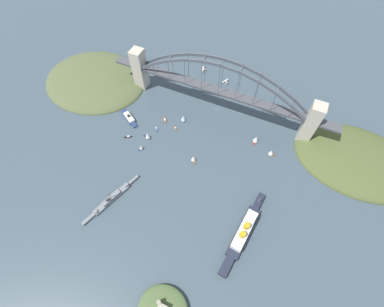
# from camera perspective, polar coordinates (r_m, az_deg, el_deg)

# --- Properties ---
(ground_plane) EXTENTS (1400.00, 1400.00, 0.00)m
(ground_plane) POSITION_cam_1_polar(r_m,az_deg,el_deg) (348.05, 5.39, 9.38)
(ground_plane) COLOR #3D4C56
(harbor_arch_bridge) EXTENTS (281.13, 15.62, 75.76)m
(harbor_arch_bridge) POSITION_cam_1_polar(r_m,az_deg,el_deg) (325.33, 5.85, 13.06)
(harbor_arch_bridge) COLOR #BCB29E
(harbor_arch_bridge) RESTS_ON ground
(headland_west_shore) EXTENTS (140.22, 99.56, 23.38)m
(headland_west_shore) POSITION_cam_1_polar(r_m,az_deg,el_deg) (355.76, 32.11, -1.25)
(headland_west_shore) COLOR #4C562D
(headland_west_shore) RESTS_ON ground
(headland_east_shore) EXTENTS (142.91, 122.68, 22.09)m
(headland_east_shore) POSITION_cam_1_polar(r_m,az_deg,el_deg) (406.55, -19.65, 14.57)
(headland_east_shore) COLOR #515B38
(headland_east_shore) RESTS_ON ground
(ocean_liner) EXTENTS (18.78, 90.99, 19.40)m
(ocean_liner) POSITION_cam_1_polar(r_m,az_deg,el_deg) (267.81, 11.06, -16.12)
(ocean_liner) COLOR #1E2333
(ocean_liner) RESTS_ON ground
(naval_cruiser) EXTENTS (25.74, 69.96, 15.65)m
(naval_cruiser) POSITION_cam_1_polar(r_m,az_deg,el_deg) (289.98, -17.01, -9.34)
(naval_cruiser) COLOR slate
(naval_cruiser) RESTS_ON ground
(harbor_ferry_steamer) EXTENTS (31.62, 22.23, 7.31)m
(harbor_ferry_steamer) POSITION_cam_1_polar(r_m,az_deg,el_deg) (344.07, -13.38, 7.50)
(harbor_ferry_steamer) COLOR navy
(harbor_ferry_steamer) RESTS_ON ground
(seaplane_taxiing_near_bridge) EXTENTS (8.09, 10.15, 5.05)m
(seaplane_taxiing_near_bridge) POSITION_cam_1_polar(r_m,az_deg,el_deg) (382.40, 7.25, 15.09)
(seaplane_taxiing_near_bridge) COLOR #B7B7B2
(seaplane_taxiing_near_bridge) RESTS_ON ground
(seaplane_second_in_formation) EXTENTS (7.63, 9.97, 4.97)m
(seaplane_second_in_formation) POSITION_cam_1_polar(r_m,az_deg,el_deg) (398.88, 2.50, 17.63)
(seaplane_second_in_formation) COLOR #B7B7B2
(seaplane_second_in_formation) RESTS_ON ground
(small_boat_0) EXTENTS (9.04, 9.35, 2.03)m
(small_boat_0) POSITION_cam_1_polar(r_m,az_deg,el_deg) (336.47, -5.88, 7.25)
(small_boat_0) COLOR brown
(small_boat_0) RESTS_ON ground
(small_boat_1) EXTENTS (7.35, 3.39, 1.98)m
(small_boat_1) POSITION_cam_1_polar(r_m,az_deg,el_deg) (327.11, -3.62, 5.49)
(small_boat_1) COLOR brown
(small_boat_1) RESTS_ON ground
(small_boat_2) EXTENTS (10.57, 6.46, 10.43)m
(small_boat_2) POSITION_cam_1_polar(r_m,az_deg,el_deg) (319.11, -9.55, 3.86)
(small_boat_2) COLOR black
(small_boat_2) RESTS_ON ground
(small_boat_3) EXTENTS (5.40, 6.93, 7.98)m
(small_boat_3) POSITION_cam_1_polar(r_m,az_deg,el_deg) (312.03, -10.91, 1.34)
(small_boat_3) COLOR #234C8C
(small_boat_3) RESTS_ON ground
(small_boat_4) EXTENTS (6.88, 9.19, 2.11)m
(small_boat_4) POSITION_cam_1_polar(r_m,az_deg,el_deg) (328.74, -7.59, 5.32)
(small_boat_4) COLOR #234C8C
(small_boat_4) RESTS_ON ground
(small_boat_5) EXTENTS (9.65, 6.06, 8.81)m
(small_boat_5) POSITION_cam_1_polar(r_m,az_deg,el_deg) (315.14, 16.69, 0.17)
(small_boat_5) COLOR brown
(small_boat_5) RESTS_ON ground
(small_boat_6) EXTENTS (7.77, 9.34, 9.97)m
(small_boat_6) POSITION_cam_1_polar(r_m,az_deg,el_deg) (331.39, -1.89, 7.61)
(small_boat_6) COLOR #234C8C
(small_boat_6) RESTS_ON ground
(small_boat_7) EXTENTS (8.70, 8.03, 9.47)m
(small_boat_7) POSITION_cam_1_polar(r_m,az_deg,el_deg) (297.48, 0.33, -1.09)
(small_boat_7) COLOR brown
(small_boat_7) RESTS_ON ground
(small_boat_8) EXTENTS (6.60, 10.91, 10.65)m
(small_boat_8) POSITION_cam_1_polar(r_m,az_deg,el_deg) (320.48, 13.59, 3.06)
(small_boat_8) COLOR #B2231E
(small_boat_8) RESTS_ON ground
(small_boat_9) EXTENTS (9.29, 6.78, 1.99)m
(small_boat_9) POSITION_cam_1_polar(r_m,az_deg,el_deg) (327.71, -13.59, 3.52)
(small_boat_9) COLOR black
(small_boat_9) RESTS_ON ground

